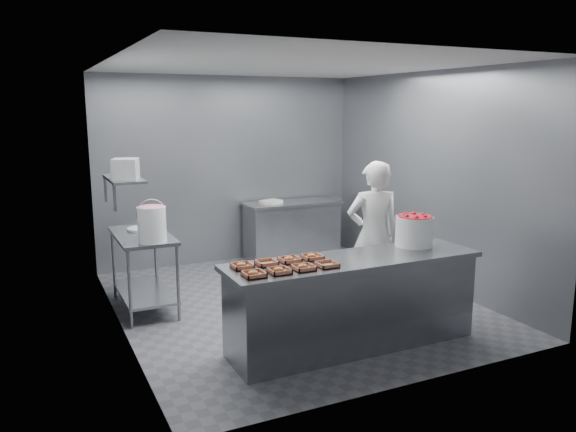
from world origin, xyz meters
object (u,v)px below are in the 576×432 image
object	(u,v)px
tray_1	(279,270)
appliance	(125,169)
tray_5	(266,263)
strawberry_tub	(414,230)
back_counter	(292,230)
tray_7	(312,257)
tray_4	(242,266)
service_counter	(353,302)
tray_3	(327,264)
tray_6	(290,260)
tray_2	(303,267)
worker	(373,235)
prep_table	(143,260)
tray_0	(254,274)
glaze_bucket	(152,223)

from	to	relation	value
tray_1	appliance	world-z (taller)	appliance
tray_5	strawberry_tub	bearing A→B (deg)	0.20
back_counter	tray_7	xyz separation A→B (m)	(-1.29, -3.11, 0.47)
tray_4	service_counter	bearing A→B (deg)	-7.42
tray_3	strawberry_tub	distance (m)	1.26
strawberry_tub	tray_7	bearing A→B (deg)	-179.72
tray_6	tray_7	distance (m)	0.24
tray_2	worker	xyz separation A→B (m)	(1.42, 1.01, -0.05)
prep_table	strawberry_tub	size ratio (longest dim) A/B	3.07
back_counter	tray_7	world-z (taller)	tray_7
back_counter	appliance	world-z (taller)	appliance
tray_2	tray_7	size ratio (longest dim) A/B	1.00
service_counter	appliance	bearing A→B (deg)	135.30
tray_2	tray_5	bearing A→B (deg)	129.44
tray_7	appliance	world-z (taller)	appliance
back_counter	tray_6	distance (m)	3.49
tray_6	tray_3	bearing A→B (deg)	-49.85
tray_1	appliance	xyz separation A→B (m)	(-0.95, 1.94, 0.75)
service_counter	tray_4	world-z (taller)	tray_4
tray_0	tray_4	bearing A→B (deg)	90.00
tray_2	back_counter	bearing A→B (deg)	65.78
tray_2	worker	bearing A→B (deg)	35.32
tray_4	tray_7	world-z (taller)	same
tray_5	prep_table	bearing A→B (deg)	113.54
prep_table	glaze_bucket	size ratio (longest dim) A/B	2.55
tray_0	worker	bearing A→B (deg)	27.93
prep_table	strawberry_tub	xyz separation A→B (m)	(2.48, -1.80, 0.48)
tray_4	tray_5	bearing A→B (deg)	0.00
tray_2	tray_3	xyz separation A→B (m)	(0.24, 0.00, -0.00)
prep_table	strawberry_tub	distance (m)	3.10
tray_2	glaze_bucket	size ratio (longest dim) A/B	0.40
tray_3	glaze_bucket	bearing A→B (deg)	126.83
service_counter	tray_5	distance (m)	0.99
glaze_bucket	worker	bearing A→B (deg)	-14.92
strawberry_tub	glaze_bucket	xyz separation A→B (m)	(-2.45, 1.36, 0.03)
tray_7	tray_2	bearing A→B (deg)	-129.80
worker	appliance	bearing A→B (deg)	-5.64
tray_6	tray_1	bearing A→B (deg)	-129.80
tray_4	strawberry_tub	distance (m)	1.94
back_counter	service_counter	bearing A→B (deg)	-105.48
tray_1	tray_5	distance (m)	0.29
appliance	tray_1	bearing A→B (deg)	-44.45
tray_7	appliance	xyz separation A→B (m)	(-1.43, 1.66, 0.75)
tray_5	worker	distance (m)	1.81
service_counter	tray_5	world-z (taller)	tray_5
tray_1	prep_table	bearing A→B (deg)	110.51
back_counter	tray_4	distance (m)	3.73
tray_4	strawberry_tub	world-z (taller)	strawberry_tub
back_counter	tray_1	xyz separation A→B (m)	(-1.77, -3.39, 0.47)
tray_1	tray_7	world-z (taller)	same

